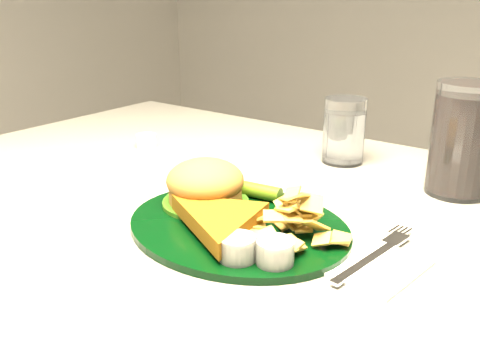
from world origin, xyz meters
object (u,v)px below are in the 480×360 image
at_px(dinner_plate, 238,206).
at_px(fork_napkin, 368,260).
at_px(water_glass, 344,131).
at_px(cola_glass, 463,140).

height_order(dinner_plate, fork_napkin, dinner_plate).
relative_size(dinner_plate, water_glass, 2.64).
bearing_deg(fork_napkin, dinner_plate, -167.73).
relative_size(dinner_plate, cola_glass, 1.79).
bearing_deg(cola_glass, fork_napkin, -92.71).
distance_m(dinner_plate, water_glass, 0.32).
height_order(dinner_plate, cola_glass, cola_glass).
relative_size(dinner_plate, fork_napkin, 1.92).
relative_size(water_glass, cola_glass, 0.68).
distance_m(cola_glass, fork_napkin, 0.28).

